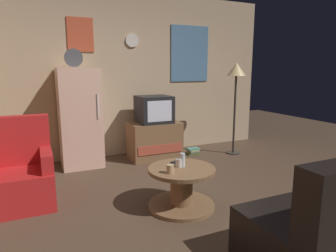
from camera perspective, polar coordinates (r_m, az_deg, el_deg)
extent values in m
plane|color=#4C3828|center=(3.34, 6.11, -15.51)|extent=(12.00, 12.00, 0.00)
cube|color=tan|center=(5.25, -7.40, 9.61)|extent=(5.20, 0.10, 2.75)
cube|color=teal|center=(5.65, 4.20, 13.62)|extent=(0.76, 0.02, 1.00)
cube|color=#C64C2D|center=(5.04, -16.44, 16.46)|extent=(0.40, 0.02, 0.52)
cylinder|color=silver|center=(5.23, -6.92, 15.95)|extent=(0.22, 0.03, 0.22)
cube|color=beige|center=(4.74, -16.55, 1.53)|extent=(0.60, 0.60, 1.50)
cylinder|color=silver|center=(4.45, -13.33, 3.71)|extent=(0.02, 0.02, 0.36)
cylinder|color=#4C4C51|center=(4.60, -17.65, 12.35)|extent=(0.26, 0.04, 0.26)
cube|color=brown|center=(5.02, -2.63, -2.72)|extent=(0.84, 0.52, 0.61)
cube|color=#AD4733|center=(4.80, -1.45, -4.46)|extent=(0.76, 0.01, 0.15)
cube|color=black|center=(4.92, -2.73, 3.22)|extent=(0.54, 0.50, 0.44)
cube|color=silver|center=(4.69, -1.59, 2.85)|extent=(0.41, 0.01, 0.33)
cylinder|color=#332D28|center=(5.47, 12.32, -5.00)|extent=(0.24, 0.24, 0.02)
cylinder|color=#332D28|center=(5.33, 12.62, 2.16)|extent=(0.04, 0.04, 1.40)
cone|color=#F2D18C|center=(5.27, 12.97, 10.57)|extent=(0.32, 0.32, 0.22)
cylinder|color=brown|center=(3.36, 2.58, -14.87)|extent=(0.72, 0.72, 0.04)
cylinder|color=brown|center=(3.28, 2.61, -11.69)|extent=(0.24, 0.24, 0.40)
cylinder|color=brown|center=(3.21, 2.64, -8.35)|extent=(0.72, 0.72, 0.04)
cylinder|color=silver|center=(3.22, 2.81, -6.53)|extent=(0.05, 0.05, 0.15)
cylinder|color=silver|center=(3.23, 2.15, -7.03)|extent=(0.08, 0.08, 0.09)
cylinder|color=tan|center=(3.03, 0.43, -8.23)|extent=(0.08, 0.08, 0.09)
cube|color=black|center=(3.36, 1.70, -6.88)|extent=(0.16, 0.08, 0.02)
cube|color=red|center=(3.69, -26.35, -10.61)|extent=(0.68, 0.68, 0.40)
cube|color=red|center=(3.81, -26.84, -2.46)|extent=(0.68, 0.16, 0.56)
cube|color=red|center=(3.59, -22.27, -5.80)|extent=(0.12, 0.60, 0.20)
cube|color=#526837|center=(5.30, 4.79, -5.25)|extent=(0.22, 0.14, 0.03)
cube|color=#77B143|center=(5.30, 4.80, -4.99)|extent=(0.16, 0.16, 0.02)
cube|color=gray|center=(5.29, 4.80, -4.79)|extent=(0.17, 0.17, 0.02)
cube|color=#9BB15F|center=(5.29, 4.80, -4.59)|extent=(0.16, 0.17, 0.02)
cube|color=#4B8576|center=(5.28, 4.81, -4.36)|extent=(0.21, 0.16, 0.03)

